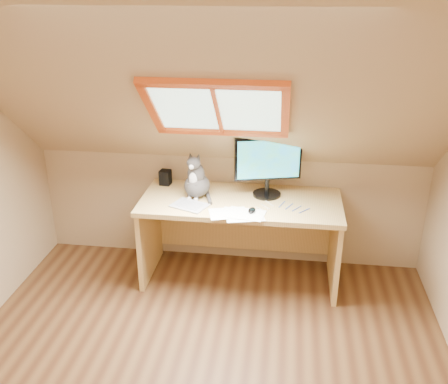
# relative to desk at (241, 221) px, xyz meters

# --- Properties ---
(room_shell) EXTENTS (3.52, 3.52, 2.41)m
(room_shell) POSITION_rel_desk_xyz_m (-0.14, -1.54, 0.90)
(room_shell) COLOR tan
(room_shell) RESTS_ON ground
(desk) EXTENTS (1.68, 0.73, 0.77)m
(desk) POSITION_rel_desk_xyz_m (0.00, 0.00, 0.00)
(desk) COLOR tan
(desk) RESTS_ON ground
(monitor) EXTENTS (0.55, 0.24, 0.52)m
(monitor) POSITION_rel_desk_xyz_m (0.21, 0.05, 0.53)
(monitor) COLOR black
(monitor) RESTS_ON desk
(cat) EXTENTS (0.27, 0.30, 0.40)m
(cat) POSITION_rel_desk_xyz_m (-0.38, -0.04, 0.37)
(cat) COLOR #443F3C
(cat) RESTS_ON desk
(desk_speaker) EXTENTS (0.10, 0.10, 0.13)m
(desk_speaker) POSITION_rel_desk_xyz_m (-0.71, 0.18, 0.30)
(desk_speaker) COLOR black
(desk_speaker) RESTS_ON desk
(graphics_tablet) EXTENTS (0.34, 0.29, 0.01)m
(graphics_tablet) POSITION_rel_desk_xyz_m (-0.40, -0.25, 0.24)
(graphics_tablet) COLOR #B2B2B7
(graphics_tablet) RESTS_ON desk
(mouse) EXTENTS (0.07, 0.11, 0.03)m
(mouse) POSITION_rel_desk_xyz_m (0.11, -0.29, 0.25)
(mouse) COLOR black
(mouse) RESTS_ON desk
(papers) EXTENTS (0.35, 0.30, 0.01)m
(papers) POSITION_rel_desk_xyz_m (-0.02, -0.33, 0.23)
(papers) COLOR white
(papers) RESTS_ON desk
(cables) EXTENTS (0.51, 0.26, 0.01)m
(cables) POSITION_rel_desk_xyz_m (0.34, -0.19, 0.23)
(cables) COLOR silver
(cables) RESTS_ON desk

